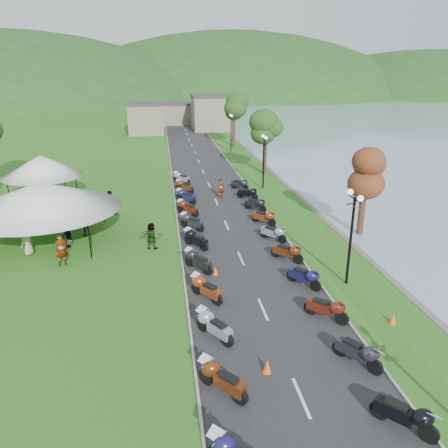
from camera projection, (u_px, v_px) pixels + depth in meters
name	position (u px, v px, depth m)	size (l,w,h in m)	color
road	(209.00, 185.00, 43.16)	(7.00, 120.00, 0.02)	#2B2B2D
hills_backdrop	(170.00, 95.00, 192.48)	(360.00, 120.00, 76.00)	#285621
far_building	(174.00, 115.00, 84.06)	(18.00, 16.00, 5.00)	gray
moto_row_left	(206.00, 290.00, 21.48)	(2.60, 49.51, 1.10)	#331411
moto_row_right	(288.00, 252.00, 25.91)	(2.60, 35.17, 1.10)	#331411
vendor_tent_main	(43.00, 212.00, 28.43)	(6.70, 6.70, 4.00)	silver
vendor_tent_side	(43.00, 179.00, 37.18)	(4.42, 4.42, 4.00)	silver
tree_lakeside	(365.00, 185.00, 29.21)	(2.52, 2.52, 7.01)	#2F551E
pedestrian_a	(63.00, 265.00, 25.43)	(0.72, 0.53, 1.97)	slate
pedestrian_b	(111.00, 215.00, 34.35)	(0.94, 0.52, 1.94)	slate
pedestrian_c	(68.00, 247.00, 28.05)	(1.04, 0.43, 1.61)	slate
traffic_cone_near	(267.00, 366.00, 16.35)	(0.35, 0.35, 0.55)	#F2590C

